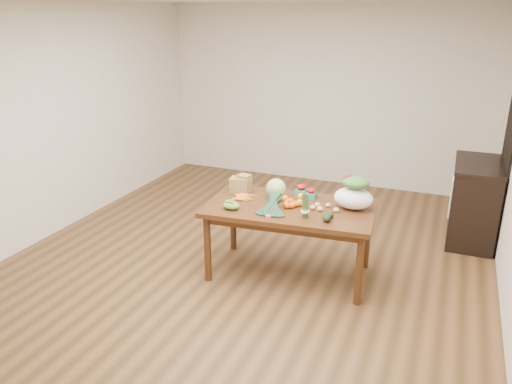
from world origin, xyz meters
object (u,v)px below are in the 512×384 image
at_px(cabinet, 474,201).
at_px(kale_bunch, 271,206).
at_px(cabbage, 276,188).
at_px(mandarin_cluster, 290,202).
at_px(salad_bag, 354,194).
at_px(dining_table, 289,240).
at_px(asparagus_bundle, 305,205).
at_px(paper_bag, 240,183).

bearing_deg(cabinet, kale_bunch, -134.42).
relative_size(cabbage, mandarin_cluster, 1.15).
bearing_deg(mandarin_cluster, salad_bag, 18.49).
height_order(dining_table, asparagus_bundle, asparagus_bundle).
distance_m(cabinet, mandarin_cluster, 2.40).
height_order(cabbage, asparagus_bundle, asparagus_bundle).
relative_size(cabinet, asparagus_bundle, 4.08).
bearing_deg(cabbage, asparagus_bundle, -42.35).
xyz_separation_m(cabinet, asparagus_bundle, (-1.51, -1.85, 0.40)).
bearing_deg(mandarin_cluster, cabinet, 43.71).
distance_m(cabinet, asparagus_bundle, 2.43).
xyz_separation_m(paper_bag, mandarin_cluster, (0.64, -0.22, -0.05)).
xyz_separation_m(dining_table, mandarin_cluster, (0.01, -0.02, 0.42)).
height_order(kale_bunch, asparagus_bundle, asparagus_bundle).
xyz_separation_m(asparagus_bundle, salad_bag, (0.37, 0.40, 0.02)).
relative_size(mandarin_cluster, salad_bag, 0.47).
bearing_deg(mandarin_cluster, paper_bag, 161.04).
distance_m(dining_table, salad_bag, 0.80).
bearing_deg(cabbage, dining_table, -37.38).
relative_size(cabbage, kale_bunch, 0.52).
bearing_deg(dining_table, salad_bag, 11.35).
relative_size(paper_bag, mandarin_cluster, 1.45).
relative_size(dining_table, salad_bag, 4.31).
distance_m(dining_table, mandarin_cluster, 0.42).
xyz_separation_m(mandarin_cluster, salad_bag, (0.58, 0.19, 0.10)).
bearing_deg(dining_table, cabbage, 137.74).
relative_size(dining_table, kale_bunch, 4.12).
xyz_separation_m(dining_table, cabbage, (-0.21, 0.16, 0.48)).
bearing_deg(asparagus_bundle, mandarin_cluster, 130.52).
distance_m(cabbage, asparagus_bundle, 0.58).
height_order(mandarin_cluster, salad_bag, salad_bag).
height_order(dining_table, cabbage, cabbage).
xyz_separation_m(paper_bag, salad_bag, (1.22, -0.03, 0.05)).
bearing_deg(kale_bunch, salad_bag, 26.49).
relative_size(paper_bag, cabbage, 1.27).
height_order(dining_table, paper_bag, paper_bag).
distance_m(paper_bag, mandarin_cluster, 0.68).
height_order(paper_bag, asparagus_bundle, asparagus_bundle).
bearing_deg(mandarin_cluster, dining_table, 109.04).
bearing_deg(cabinet, mandarin_cluster, -136.29).
distance_m(asparagus_bundle, salad_bag, 0.54).
distance_m(cabbage, mandarin_cluster, 0.29).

